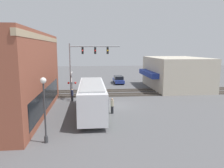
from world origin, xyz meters
name	(u,v)px	position (x,y,z in m)	size (l,w,h in m)	color
ground_plane	(115,105)	(0.00, 0.00, 0.00)	(120.00, 120.00, 0.00)	#565659
brick_building	(4,75)	(-2.52, 11.63, 4.20)	(17.17, 8.34, 8.40)	brown
shop_building	(175,73)	(10.70, -11.71, 2.65)	(12.39, 9.72, 5.30)	beige
city_bus	(92,97)	(-3.31, 2.80, 1.82)	(10.59, 2.59, 3.30)	silver
traffic_signal_gantry	(85,59)	(3.87, 3.62, 5.49)	(0.42, 6.73, 7.48)	gray
crossing_signal	(72,83)	(3.47, 5.36, 2.30)	(1.41, 1.18, 3.81)	gray
streetlamp	(44,104)	(-9.97, 6.23, 2.88)	(0.44, 0.44, 4.83)	#38383A
rail_track_near	(110,95)	(6.00, 0.00, 0.03)	(2.60, 60.00, 0.15)	#332D28
rail_track_far	(109,91)	(9.20, 0.00, 0.03)	(2.60, 60.00, 0.15)	#332D28
parked_car_grey	(91,85)	(10.69, 2.80, 0.70)	(4.21, 1.82, 1.53)	slate
parked_car_blue	(118,80)	(16.74, -2.60, 0.70)	(4.90, 1.82, 1.51)	navy
pedestrian_at_crossing	(72,95)	(2.73, 5.32, 0.83)	(0.34, 0.34, 1.64)	black
pedestrian_near_bus	(112,106)	(-3.22, 0.68, 0.84)	(0.34, 0.34, 1.66)	black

